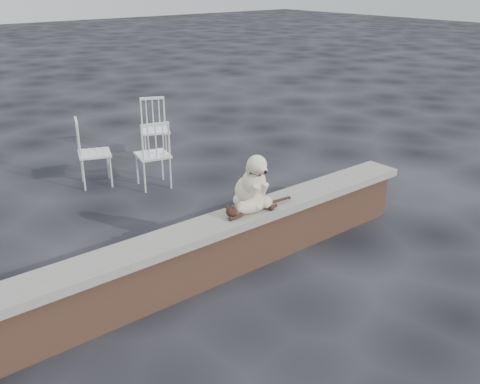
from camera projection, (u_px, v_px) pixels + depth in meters
ground at (167, 296)px, 4.85m from camera, size 60.00×60.00×0.00m
brick_wall at (165, 273)px, 4.76m from camera, size 6.00×0.30×0.50m
capstone at (164, 244)px, 4.65m from camera, size 6.20×0.40×0.08m
dog at (250, 178)px, 5.23m from camera, size 0.43×0.53×0.56m
cat at (254, 204)px, 5.15m from camera, size 0.95×0.35×0.16m
chair_c at (153, 154)px, 7.19m from camera, size 0.68×0.68×0.94m
chair_d at (155, 129)px, 8.31m from camera, size 0.74×0.74×0.94m
chair_e at (94, 152)px, 7.26m from camera, size 0.72×0.72×0.94m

